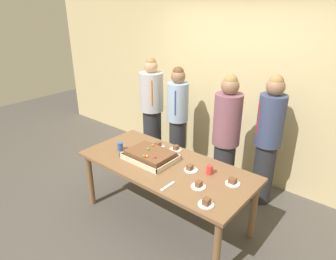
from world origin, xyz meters
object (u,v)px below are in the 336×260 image
(sheet_cake, at_px, (150,155))
(plated_slice_near_right, at_px, (158,146))
(person_green_shirt_behind, at_px, (226,138))
(person_far_right_suit, at_px, (152,111))
(cake_server_utensil, at_px, (168,186))
(person_serving_front, at_px, (178,119))
(plated_slice_center_front, at_px, (206,203))
(drink_cup_nearest, at_px, (210,170))
(drink_cup_middle, at_px, (120,146))
(plated_slice_far_right, at_px, (199,185))
(plated_slice_center_back, at_px, (233,182))
(party_table, at_px, (165,170))
(person_striped_tie_right, at_px, (268,139))
(plated_slice_near_left, at_px, (176,149))
(plated_slice_far_left, at_px, (190,169))

(sheet_cake, xyz_separation_m, plated_slice_near_right, (-0.14, 0.30, -0.03))
(person_green_shirt_behind, relative_size, person_far_right_suit, 0.99)
(cake_server_utensil, relative_size, person_serving_front, 0.12)
(plated_slice_center_front, bearing_deg, drink_cup_nearest, 119.61)
(drink_cup_middle, bearing_deg, plated_slice_far_right, -2.29)
(sheet_cake, height_order, person_serving_front, person_serving_front)
(drink_cup_middle, bearing_deg, plated_slice_center_back, 8.69)
(party_table, height_order, cake_server_utensil, cake_server_utensil)
(party_table, distance_m, person_striped_tie_right, 1.34)
(cake_server_utensil, bearing_deg, plated_slice_near_right, 137.50)
(person_far_right_suit, bearing_deg, party_table, 6.87)
(party_table, xyz_separation_m, plated_slice_near_left, (-0.13, 0.35, 0.10))
(plated_slice_far_right, distance_m, drink_cup_nearest, 0.29)
(plated_slice_far_right, xyz_separation_m, plated_slice_center_back, (0.23, 0.27, 0.00))
(plated_slice_center_back, height_order, drink_cup_nearest, drink_cup_nearest)
(sheet_cake, bearing_deg, person_serving_front, 111.22)
(plated_slice_near_right, xyz_separation_m, plated_slice_center_front, (1.12, -0.61, 0.00))
(sheet_cake, bearing_deg, plated_slice_far_right, -8.64)
(plated_slice_near_left, distance_m, drink_cup_nearest, 0.66)
(plated_slice_near_right, bearing_deg, plated_slice_center_back, -7.41)
(cake_server_utensil, bearing_deg, drink_cup_middle, 166.11)
(drink_cup_middle, bearing_deg, party_table, 7.44)
(sheet_cake, bearing_deg, person_green_shirt_behind, 58.40)
(plated_slice_center_front, bearing_deg, sheet_cake, 162.44)
(drink_cup_middle, distance_m, cake_server_utensil, 0.99)
(plated_slice_far_left, bearing_deg, person_serving_front, 134.29)
(plated_slice_near_left, bearing_deg, plated_slice_near_right, -161.80)
(plated_slice_near_left, relative_size, person_green_shirt_behind, 0.09)
(sheet_cake, height_order, cake_server_utensil, sheet_cake)
(plated_slice_near_left, bearing_deg, sheet_cake, -102.79)
(plated_slice_center_front, relative_size, cake_server_utensil, 0.75)
(sheet_cake, relative_size, plated_slice_far_right, 3.90)
(person_striped_tie_right, relative_size, person_far_right_suit, 0.99)
(drink_cup_middle, height_order, person_far_right_suit, person_far_right_suit)
(cake_server_utensil, bearing_deg, plated_slice_center_front, -0.46)
(plated_slice_near_right, xyz_separation_m, person_green_shirt_behind, (0.65, 0.54, 0.10))
(plated_slice_far_left, relative_size, cake_server_utensil, 0.75)
(person_green_shirt_behind, height_order, person_far_right_suit, person_far_right_suit)
(party_table, bearing_deg, sheet_cake, -175.12)
(plated_slice_far_right, bearing_deg, party_table, 166.17)
(plated_slice_far_left, bearing_deg, drink_cup_nearest, 19.47)
(plated_slice_near_left, relative_size, plated_slice_far_right, 1.00)
(plated_slice_far_right, distance_m, person_serving_front, 1.63)
(plated_slice_far_left, distance_m, plated_slice_far_right, 0.33)
(plated_slice_center_back, bearing_deg, person_serving_front, 147.90)
(drink_cup_middle, bearing_deg, person_serving_front, 87.62)
(plated_slice_center_front, bearing_deg, drink_cup_middle, 170.33)
(plated_slice_far_right, bearing_deg, person_green_shirt_behind, 104.47)
(party_table, relative_size, cake_server_utensil, 10.14)
(plated_slice_far_left, height_order, person_serving_front, person_serving_front)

